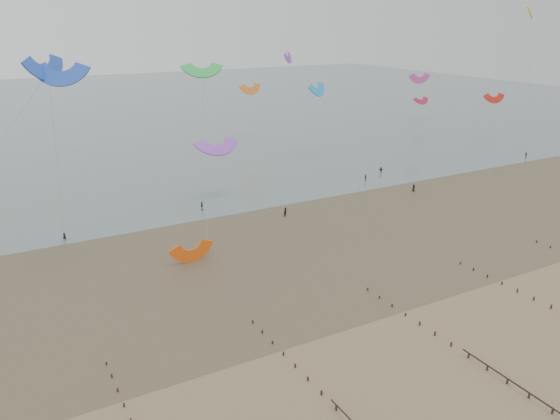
{
  "coord_description": "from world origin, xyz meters",
  "views": [
    {
      "loc": [
        -39.95,
        -42.01,
        36.09
      ],
      "look_at": [
        -1.24,
        28.0,
        8.0
      ],
      "focal_mm": 35.0,
      "sensor_mm": 36.0,
      "label": 1
    }
  ],
  "objects": [
    {
      "name": "ground",
      "position": [
        0.0,
        0.0,
        0.0
      ],
      "size": [
        500.0,
        500.0,
        0.0
      ],
      "primitive_type": "plane",
      "color": "brown",
      "rests_on": "ground"
    },
    {
      "name": "sea_and_shore",
      "position": [
        -4.08,
        34.4,
        0.01
      ],
      "size": [
        500.0,
        665.0,
        0.03
      ],
      "color": "#475654",
      "rests_on": "ground"
    },
    {
      "name": "kitesurfers",
      "position": [
        22.86,
        49.34,
        0.82
      ],
      "size": [
        120.98,
        25.19,
        1.78
      ],
      "color": "black",
      "rests_on": "ground"
    },
    {
      "name": "grounded_kite",
      "position": [
        -14.13,
        33.2,
        0.0
      ],
      "size": [
        6.67,
        5.44,
        3.43
      ],
      "primitive_type": null,
      "rotation": [
        1.54,
        0.0,
        0.1
      ],
      "color": "#F6570F",
      "rests_on": "ground"
    },
    {
      "name": "kites_airborne",
      "position": [
        -16.66,
        87.09,
        20.26
      ],
      "size": [
        223.05,
        105.95,
        39.26
      ],
      "color": "yellow",
      "rests_on": "ground"
    }
  ]
}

